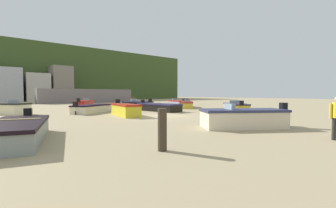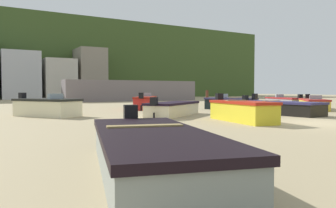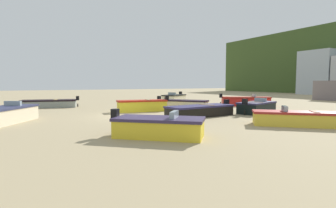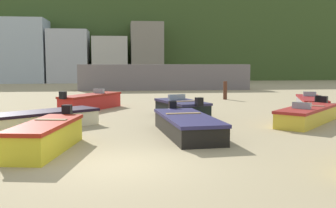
{
  "view_description": "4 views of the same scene",
  "coord_description": "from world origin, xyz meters",
  "views": [
    {
      "loc": [
        -10.51,
        -13.69,
        1.69
      ],
      "look_at": [
        5.35,
        6.15,
        0.56
      ],
      "focal_mm": 23.95,
      "sensor_mm": 36.0,
      "label": 1
    },
    {
      "loc": [
        -12.21,
        -9.06,
        1.4
      ],
      "look_at": [
        -2.65,
        8.0,
        0.57
      ],
      "focal_mm": 34.84,
      "sensor_mm": 36.0,
      "label": 2
    },
    {
      "loc": [
        16.74,
        -6.52,
        2.25
      ],
      "look_at": [
        2.91,
        1.44,
        0.98
      ],
      "focal_mm": 27.57,
      "sensor_mm": 36.0,
      "label": 3
    },
    {
      "loc": [
        0.17,
        -10.38,
        2.75
      ],
      "look_at": [
        2.5,
        9.65,
        0.64
      ],
      "focal_mm": 41.6,
      "sensor_mm": 36.0,
      "label": 4
    }
  ],
  "objects": [
    {
      "name": "townhouse_centre_left",
      "position": [
        -7.4,
        46.51,
        3.71
      ],
      "size": [
        5.52,
        5.03,
        7.42
      ],
      "primitive_type": "cube",
      "color": "#B8B9BE",
      "rests_on": "ground"
    },
    {
      "name": "boat_yellow_6",
      "position": [
        8.55,
        6.38,
        0.4
      ],
      "size": [
        4.43,
        4.53,
        1.09
      ],
      "rotation": [
        0.0,
        0.0,
        2.38
      ],
      "color": "gold",
      "rests_on": "ground"
    },
    {
      "name": "ground_plane",
      "position": [
        0.0,
        0.0,
        0.0
      ],
      "size": [
        160.0,
        160.0,
        0.0
      ],
      "primitive_type": "plane",
      "color": "tan"
    },
    {
      "name": "townhouse_right",
      "position": [
        3.67,
        47.36,
        4.27
      ],
      "size": [
        4.57,
        6.72,
        8.54
      ],
      "primitive_type": "cube",
      "color": "gray",
      "rests_on": "ground"
    },
    {
      "name": "boat_cream_0",
      "position": [
        -3.17,
        6.49,
        0.38
      ],
      "size": [
        4.57,
        3.96,
        1.06
      ],
      "rotation": [
        0.0,
        0.0,
        5.36
      ],
      "color": "beige",
      "rests_on": "ground"
    },
    {
      "name": "boat_black_5",
      "position": [
        3.14,
        9.13,
        0.44
      ],
      "size": [
        2.55,
        4.01,
        1.17
      ],
      "rotation": [
        0.0,
        0.0,
        0.28
      ],
      "color": "black",
      "rests_on": "ground"
    },
    {
      "name": "boat_red_4",
      "position": [
        -1.73,
        13.1,
        0.47
      ],
      "size": [
        3.57,
        4.67,
        1.24
      ],
      "rotation": [
        0.0,
        0.0,
        5.72
      ],
      "color": "red",
      "rests_on": "ground"
    },
    {
      "name": "boat_yellow_8",
      "position": [
        -2.24,
        2.01,
        0.47
      ],
      "size": [
        1.94,
        4.3,
        1.24
      ],
      "rotation": [
        0.0,
        0.0,
        2.96
      ],
      "color": "gold",
      "rests_on": "ground"
    },
    {
      "name": "townhouse_far_left",
      "position": [
        -13.72,
        47.36,
        4.46
      ],
      "size": [
        6.56,
        6.71,
        8.92
      ],
      "primitive_type": "cube",
      "color": "#ACB7C0",
      "rests_on": "ground"
    },
    {
      "name": "boat_black_3",
      "position": [
        2.6,
        4.18,
        0.39
      ],
      "size": [
        2.15,
        5.31,
        1.08
      ],
      "rotation": [
        0.0,
        0.0,
        3.23
      ],
      "color": "black",
      "rests_on": "ground"
    },
    {
      "name": "townhouse_centre",
      "position": [
        -1.59,
        46.55,
        3.24
      ],
      "size": [
        4.92,
        5.1,
        6.49
      ],
      "primitive_type": "cube",
      "color": "beige",
      "rests_on": "ground"
    },
    {
      "name": "harbor_pier",
      "position": [
        4.51,
        30.0,
        1.32
      ],
      "size": [
        17.63,
        2.4,
        2.64
      ],
      "primitive_type": "cube",
      "color": "slate",
      "rests_on": "ground"
    },
    {
      "name": "boat_grey_1",
      "position": [
        11.25,
        11.39,
        0.38
      ],
      "size": [
        2.87,
        5.09,
        1.06
      ],
      "rotation": [
        0.0,
        0.0,
        5.94
      ],
      "color": "gray",
      "rests_on": "ground"
    },
    {
      "name": "mooring_post_mid_beach",
      "position": [
        7.94,
        18.56,
        0.69
      ],
      "size": [
        0.29,
        0.29,
        1.39
      ],
      "primitive_type": "cylinder",
      "color": "#4F2B1D",
      "rests_on": "ground"
    },
    {
      "name": "headland_hill",
      "position": [
        0.0,
        66.0,
        7.44
      ],
      "size": [
        90.0,
        32.0,
        14.88
      ],
      "primitive_type": "cube",
      "color": "#3A5024",
      "rests_on": "ground"
    }
  ]
}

